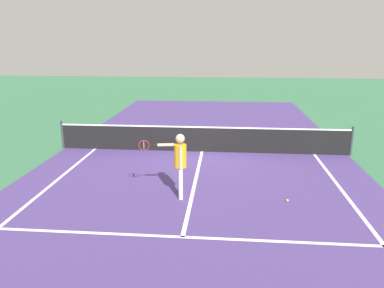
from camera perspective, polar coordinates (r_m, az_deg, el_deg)
The scene contains 10 objects.
ground_plane at distance 14.09m, azimuth 1.54°, elevation -1.15°, with size 60.00×60.00×0.00m, color #38724C.
court_surface_inbounds at distance 14.09m, azimuth 1.54°, elevation -1.15°, with size 10.62×24.40×0.00m, color #4C387A.
line_sideline_left at distance 9.86m, azimuth -25.98°, elevation -10.20°, with size 0.10×11.89×0.01m, color white.
line_sideline_right at distance 9.13m, azimuth 26.15°, elevation -12.28°, with size 0.10×11.89×0.01m, color white.
line_service_near at distance 8.17m, azimuth -1.44°, elevation -13.91°, with size 8.22×0.10×0.01m, color white.
line_center_service at distance 11.06m, azimuth 0.46°, elevation -5.82°, with size 0.10×6.40×0.01m, color white.
net at distance 13.96m, azimuth 1.55°, elevation 0.79°, with size 10.84×0.09×1.07m.
player_near at distance 9.67m, azimuth -1.95°, elevation -2.21°, with size 1.25×0.42×1.73m.
tennis_ball_near_net at distance 13.09m, azimuth -1.28°, elevation -2.29°, with size 0.07×0.07×0.07m, color #CCE033.
tennis_ball_mid_court at distance 10.09m, azimuth 14.26°, elevation -8.31°, with size 0.07×0.07×0.07m, color #CCE033.
Camera 1 is at (0.84, -13.48, 4.00)m, focal length 35.18 mm.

